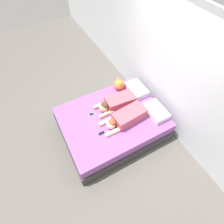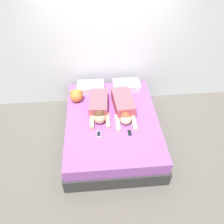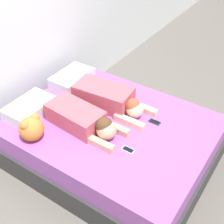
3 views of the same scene
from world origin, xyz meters
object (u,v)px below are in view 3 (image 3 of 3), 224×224
Objects in this scene: bed at (112,142)px; plush_toy at (31,128)px; person_right at (110,99)px; cell_phone_left at (128,150)px; pillow_head_right at (72,79)px; pillow_head_left at (30,108)px; cell_phone_right at (155,122)px; person_left at (84,120)px.

plush_toy is (-0.64, 0.53, 0.41)m from bed.
person_right is 7.49× the size of cell_phone_left.
pillow_head_right reaches higher than cell_phone_left.
person_right is at bearing -48.61° from pillow_head_left.
cell_phone_right is (0.63, -1.22, -0.06)m from pillow_head_left.
person_left reaches higher than pillow_head_right.
person_right is 0.72m from cell_phone_left.
bed is at bearing -39.80° from plush_toy.
pillow_head_right is (0.73, 0.00, 0.00)m from pillow_head_left.
bed is 2.41× the size of person_left.
pillow_head_left is 0.56× the size of person_right.
person_left is 7.02× the size of cell_phone_right.
bed is 16.91× the size of cell_phone_left.
person_left is (-0.22, 0.20, 0.38)m from bed.
person_left is at bearing -38.57° from plush_toy.
cell_phone_right is (-0.10, -1.22, -0.06)m from pillow_head_right.
plush_toy reaches higher than pillow_head_right.
person_left reaches higher than bed.
person_left is 0.53m from plush_toy.
bed is at bearing -42.01° from person_left.
pillow_head_left is at bearing 117.28° from cell_phone_right.
person_right is at bearing -3.19° from person_left.
person_right is (0.59, -0.67, 0.04)m from pillow_head_left.
bed is at bearing -113.41° from pillow_head_right.
cell_phone_left and cell_phone_right have the same top height.
person_right is 3.62× the size of plush_toy.
pillow_head_left is 1.00× the size of pillow_head_right.
cell_phone_right is (0.04, -0.55, -0.11)m from person_right.
person_left reaches higher than cell_phone_left.
plush_toy is at bearing 134.84° from cell_phone_right.
person_right is at bearing 93.93° from cell_phone_right.
pillow_head_right is 1.05m from plush_toy.
plush_toy is at bearing 140.20° from bed.
person_left is 3.39× the size of plush_toy.
person_right is (-0.14, -0.67, 0.04)m from pillow_head_right.
person_right is 0.93m from plush_toy.
bed is 0.54m from cell_phone_right.
pillow_head_right is 0.60× the size of person_left.
pillow_head_left is at bearing 180.00° from pillow_head_right.
plush_toy is (-0.39, 0.89, 0.13)m from cell_phone_left.
pillow_head_right is 0.69m from person_right.
bed is 8.17× the size of plush_toy.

